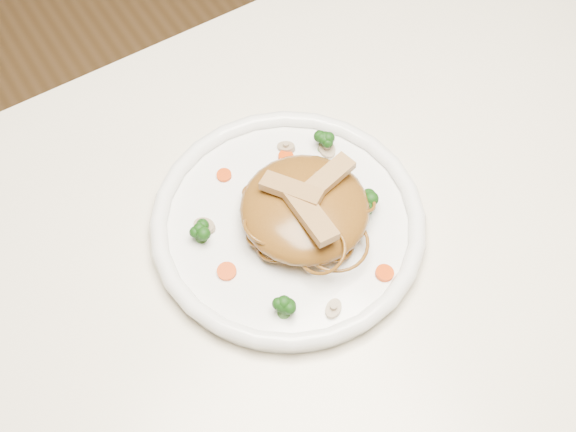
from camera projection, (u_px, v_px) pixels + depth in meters
table at (339, 292)px, 0.95m from camera, size 1.20×0.80×0.75m
plate at (288, 226)px, 0.87m from camera, size 0.41×0.41×0.02m
noodle_mound at (305, 209)px, 0.84m from camera, size 0.15×0.15×0.05m
chicken_a at (327, 178)px, 0.83m from camera, size 0.07×0.04×0.01m
chicken_b at (292, 190)px, 0.82m from camera, size 0.06×0.07×0.01m
chicken_c at (311, 215)px, 0.80m from camera, size 0.03×0.08×0.01m
broccoli_0 at (324, 141)px, 0.90m from camera, size 0.04×0.04×0.03m
broccoli_1 at (201, 232)px, 0.84m from camera, size 0.03×0.03×0.03m
broccoli_2 at (284, 308)px, 0.79m from camera, size 0.03×0.03×0.03m
broccoli_3 at (368, 203)px, 0.86m from camera, size 0.03×0.03×0.03m
carrot_0 at (286, 157)px, 0.91m from camera, size 0.02×0.02×0.00m
carrot_1 at (227, 271)px, 0.83m from camera, size 0.03×0.03×0.00m
carrot_2 at (340, 175)px, 0.90m from camera, size 0.02×0.02×0.00m
carrot_3 at (224, 175)px, 0.90m from camera, size 0.02×0.02×0.00m
carrot_4 at (385, 273)px, 0.83m from camera, size 0.03×0.03×0.00m
mushroom_0 at (333, 309)px, 0.81m from camera, size 0.03×0.03×0.01m
mushroom_1 at (327, 149)px, 0.91m from camera, size 0.03×0.03×0.01m
mushroom_2 at (205, 226)px, 0.86m from camera, size 0.04×0.04×0.01m
mushroom_3 at (286, 147)px, 0.92m from camera, size 0.03×0.03×0.01m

